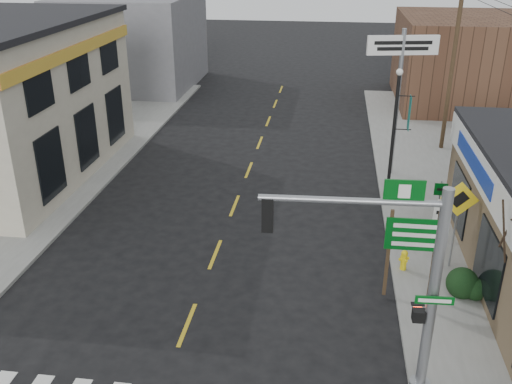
# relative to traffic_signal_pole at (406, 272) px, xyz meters

# --- Properties ---
(sidewalk_right) EXTENTS (6.00, 38.00, 0.13)m
(sidewalk_right) POSITION_rel_traffic_signal_pole_xyz_m (3.45, 10.91, -3.32)
(sidewalk_right) COLOR slate
(sidewalk_right) RESTS_ON ground
(sidewalk_left) EXTENTS (6.00, 38.00, 0.13)m
(sidewalk_left) POSITION_rel_traffic_signal_pole_xyz_m (-14.55, 10.91, -3.32)
(sidewalk_left) COLOR slate
(sidewalk_left) RESTS_ON ground
(center_line) EXTENTS (0.12, 56.00, 0.01)m
(center_line) POSITION_rel_traffic_signal_pole_xyz_m (-5.55, 5.91, -3.38)
(center_line) COLOR gold
(center_line) RESTS_ON ground
(bldg_distant_right) EXTENTS (8.00, 10.00, 5.60)m
(bldg_distant_right) POSITION_rel_traffic_signal_pole_xyz_m (6.45, 27.91, -0.59)
(bldg_distant_right) COLOR brown
(bldg_distant_right) RESTS_ON ground
(bldg_distant_left) EXTENTS (9.00, 10.00, 6.40)m
(bldg_distant_left) POSITION_rel_traffic_signal_pole_xyz_m (-16.55, 29.91, -0.19)
(bldg_distant_left) COLOR slate
(bldg_distant_left) RESTS_ON ground
(traffic_signal_pole) EXTENTS (4.31, 0.36, 5.46)m
(traffic_signal_pole) POSITION_rel_traffic_signal_pole_xyz_m (0.00, 0.00, 0.00)
(traffic_signal_pole) COLOR gray
(traffic_signal_pole) RESTS_ON sidewalk_right
(guide_sign) EXTENTS (1.63, 0.14, 2.86)m
(guide_sign) POSITION_rel_traffic_signal_pole_xyz_m (0.75, 3.98, -1.41)
(guide_sign) COLOR #42311F
(guide_sign) RESTS_ON sidewalk_right
(fire_hydrant) EXTENTS (0.22, 0.22, 0.70)m
(fire_hydrant) POSITION_rel_traffic_signal_pole_xyz_m (0.80, 5.57, -2.88)
(fire_hydrant) COLOR yellow
(fire_hydrant) RESTS_ON sidewalk_right
(ped_crossing_sign) EXTENTS (1.18, 0.08, 3.04)m
(ped_crossing_sign) POSITION_rel_traffic_signal_pole_xyz_m (2.34, 5.98, -1.20)
(ped_crossing_sign) COLOR gray
(ped_crossing_sign) RESTS_ON sidewalk_right
(lamp_post) EXTENTS (0.69, 0.54, 5.32)m
(lamp_post) POSITION_rel_traffic_signal_pole_xyz_m (0.81, 11.74, -0.17)
(lamp_post) COLOR black
(lamp_post) RESTS_ON sidewalk_right
(dance_center_sign) EXTENTS (3.06, 0.19, 6.51)m
(dance_center_sign) POSITION_rel_traffic_signal_pole_xyz_m (1.05, 14.17, 1.67)
(dance_center_sign) COLOR gray
(dance_center_sign) RESTS_ON sidewalk_right
(shrub_back) EXTENTS (0.98, 0.98, 0.73)m
(shrub_back) POSITION_rel_traffic_signal_pole_xyz_m (2.43, 4.38, -2.89)
(shrub_back) COLOR black
(shrub_back) RESTS_ON sidewalk_right
(utility_pole_far) EXTENTS (1.40, 0.21, 8.05)m
(utility_pole_far) POSITION_rel_traffic_signal_pole_xyz_m (3.95, 18.05, 0.87)
(utility_pole_far) COLOR #46381D
(utility_pole_far) RESTS_ON sidewalk_right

